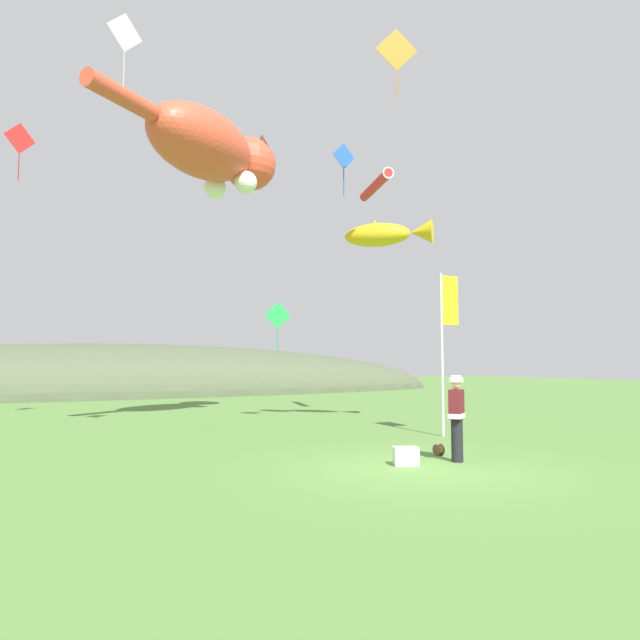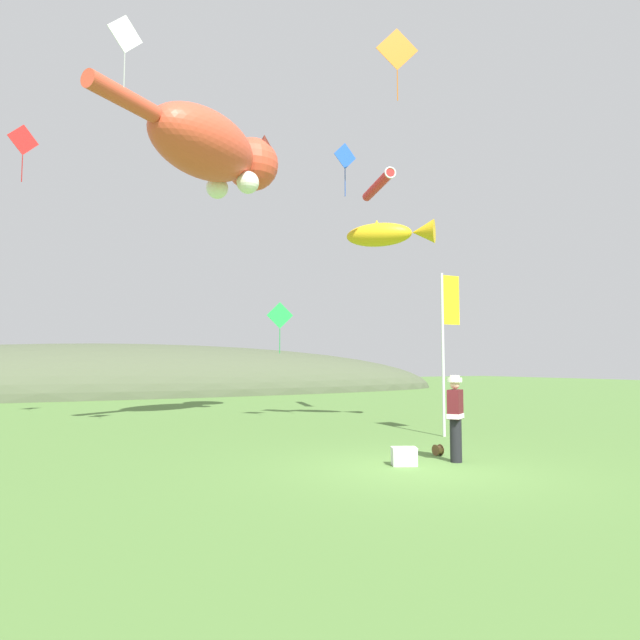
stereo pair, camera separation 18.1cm
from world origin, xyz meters
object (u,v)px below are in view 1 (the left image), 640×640
at_px(kite_spool, 439,450).
at_px(kite_diamond_white, 125,33).
at_px(picnic_cooler, 406,456).
at_px(kite_tube_streamer, 376,185).
at_px(kite_diamond_green, 278,316).
at_px(kite_giant_cat, 213,150).
at_px(kite_fish_windsock, 387,234).
at_px(kite_diamond_blue, 344,157).
at_px(festival_attendant, 457,415).
at_px(kite_diamond_orange, 396,50).
at_px(kite_diamond_red, 20,139).
at_px(festival_banner_pole, 446,329).

height_order(kite_spool, kite_diamond_white, kite_diamond_white).
xyz_separation_m(kite_spool, kite_diamond_white, (-6.10, 4.58, 10.22)).
bearing_deg(kite_spool, picnic_cooler, -155.06).
bearing_deg(kite_tube_streamer, kite_diamond_green, 165.72).
xyz_separation_m(kite_giant_cat, kite_diamond_white, (-3.80, -4.42, 0.84)).
xyz_separation_m(picnic_cooler, kite_fish_windsock, (4.24, 6.47, 6.26)).
height_order(kite_spool, kite_diamond_blue, kite_diamond_blue).
bearing_deg(picnic_cooler, kite_diamond_blue, 69.37).
relative_size(festival_attendant, kite_diamond_orange, 0.83).
xyz_separation_m(festival_attendant, kite_diamond_red, (-8.06, 11.60, 8.40)).
bearing_deg(kite_diamond_green, festival_attendant, -92.23).
height_order(kite_diamond_white, kite_diamond_orange, kite_diamond_orange).
bearing_deg(kite_diamond_blue, kite_diamond_red, 149.94).
height_order(festival_attendant, kite_spool, festival_attendant).
xyz_separation_m(kite_giant_cat, kite_diamond_green, (2.45, -0.17, -5.77)).
bearing_deg(festival_banner_pole, kite_diamond_blue, 117.50).
bearing_deg(kite_giant_cat, kite_spool, -75.65).
relative_size(festival_attendant, kite_diamond_white, 0.93).
bearing_deg(kite_diamond_green, kite_diamond_red, 167.16).
height_order(kite_spool, kite_diamond_orange, kite_diamond_orange).
height_order(kite_diamond_blue, kite_diamond_red, kite_diamond_red).
relative_size(festival_attendant, kite_diamond_blue, 1.01).
height_order(kite_diamond_blue, kite_diamond_orange, kite_diamond_orange).
bearing_deg(kite_fish_windsock, kite_spool, -116.03).
bearing_deg(kite_tube_streamer, festival_attendant, -114.94).
distance_m(picnic_cooler, kite_giant_cat, 13.45).
bearing_deg(kite_diamond_blue, kite_diamond_green, 102.42).
bearing_deg(festival_attendant, picnic_cooler, 170.54).
distance_m(festival_banner_pole, kite_fish_windsock, 4.82).
relative_size(picnic_cooler, kite_diamond_blue, 0.33).
bearing_deg(kite_diamond_red, picnic_cooler, -58.88).
relative_size(picnic_cooler, kite_diamond_white, 0.31).
relative_size(festival_attendant, kite_diamond_red, 0.91).
bearing_deg(kite_diamond_blue, festival_attendant, -100.13).
height_order(kite_fish_windsock, kite_diamond_blue, kite_diamond_blue).
distance_m(kite_tube_streamer, kite_diamond_red, 12.46).
bearing_deg(kite_diamond_blue, kite_giant_cat, 131.88).
height_order(festival_attendant, kite_diamond_white, kite_diamond_white).
bearing_deg(kite_diamond_green, kite_diamond_orange, -81.42).
relative_size(picnic_cooler, kite_diamond_orange, 0.27).
height_order(kite_tube_streamer, kite_diamond_green, kite_tube_streamer).
distance_m(kite_spool, kite_diamond_white, 12.76).
height_order(kite_fish_windsock, kite_diamond_green, kite_fish_windsock).
height_order(kite_giant_cat, kite_tube_streamer, kite_giant_cat).
xyz_separation_m(kite_tube_streamer, kite_diamond_blue, (-2.94, -2.45, -0.20)).
height_order(kite_giant_cat, kite_diamond_green, kite_giant_cat).
xyz_separation_m(festival_banner_pole, kite_diamond_orange, (-1.38, 0.32, 7.98)).
bearing_deg(kite_spool, kite_diamond_red, 127.62).
bearing_deg(kite_diamond_red, festival_attendant, -55.22).
height_order(picnic_cooler, kite_diamond_white, kite_diamond_white).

